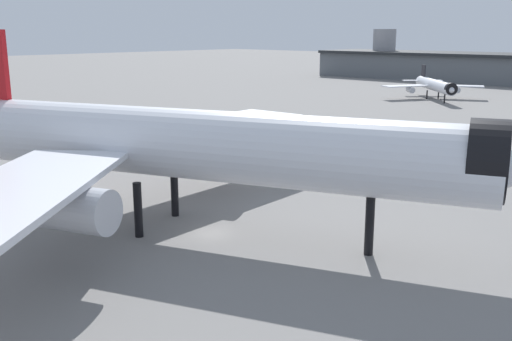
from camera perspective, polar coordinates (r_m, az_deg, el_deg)
name	(u,v)px	position (r m, az deg, el deg)	size (l,w,h in m)	color
ground	(210,233)	(60.24, -4.49, -6.15)	(900.00, 900.00, 0.00)	slate
airliner_near_gate	(178,145)	(59.70, -7.64, 2.52)	(66.62, 59.35, 20.36)	silver
airliner_far_taxiway	(435,85)	(185.61, 17.05, 7.95)	(27.59, 28.37, 9.66)	silver
traffic_cone_near_nose	(275,152)	(97.95, 1.90, 1.79)	(0.62, 0.62, 0.77)	#F2600C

